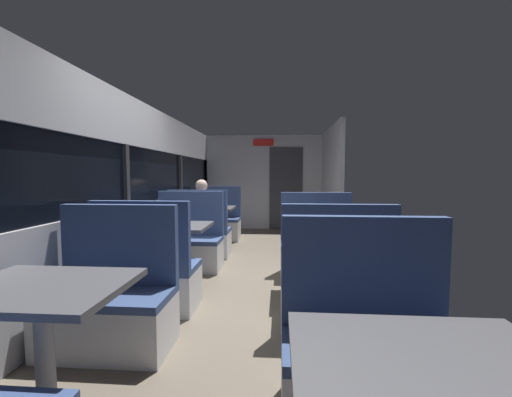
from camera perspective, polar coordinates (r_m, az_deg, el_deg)
The scene contains 19 objects.
ground_plane at distance 3.97m, azimuth -1.92°, elevation -15.63°, with size 3.30×9.20×0.02m, color #665B4C.
carriage_window_panel_left at distance 4.16m, azimuth -22.26°, elevation 0.74°, with size 0.09×8.48×2.30m.
carriage_end_bulkhead at distance 7.92m, azimuth 1.76°, elevation 2.79°, with size 2.90×0.11×2.30m.
carriage_aisle_panel_right at distance 6.80m, azimuth 13.12°, elevation 2.54°, with size 0.08×2.40×2.30m, color #B2B2B7.
dining_table_near_window at distance 2.19m, azimuth -33.70°, elevation -15.11°, with size 0.90×0.70×0.74m.
bench_near_window_facing_entry at distance 2.85m, azimuth -24.36°, elevation -16.96°, with size 0.95×0.50×1.10m.
dining_table_mid_window at distance 4.01m, azimuth -14.81°, elevation -5.96°, with size 0.90×0.70×0.74m.
bench_mid_window_facing_end at distance 3.45m, azimuth -18.60°, elevation -13.05°, with size 0.95×0.50×1.10m.
bench_mid_window_facing_entry at distance 4.72m, azimuth -11.94°, elevation -8.21°, with size 0.95×0.50×1.10m.
dining_table_far_window at distance 6.02m, azimuth -8.25°, elevation -2.48°, with size 0.90×0.70×0.74m.
bench_far_window_facing_end at distance 5.39m, azimuth -9.83°, elevation -6.63°, with size 0.95×0.50×1.10m.
bench_far_window_facing_entry at distance 6.74m, azimuth -6.93°, elevation -4.42°, with size 0.95×0.50×1.10m.
dining_table_front_aisle at distance 1.33m, azimuth 28.66°, elevation -28.00°, with size 0.90×0.70×0.74m.
bench_front_aisle_facing_entry at distance 2.06m, azimuth 19.39°, elevation -25.47°, with size 0.95×0.50×1.10m.
dining_table_rear_aisle at distance 3.63m, azimuth 12.03°, elevation -6.97°, with size 0.90×0.70×0.74m.
bench_rear_aisle_facing_end at distance 3.04m, azimuth 13.77°, elevation -15.29°, with size 0.95×0.50×1.10m.
bench_rear_aisle_facing_entry at distance 4.37m, azimuth 10.72°, elevation -9.20°, with size 0.95×0.50×1.10m.
seated_passenger at distance 5.43m, azimuth -9.68°, elevation -4.32°, with size 0.47×0.55×1.26m.
coffee_cup_primary at distance 6.01m, azimuth -9.75°, elevation -1.11°, with size 0.07×0.07×0.09m.
Camera 1 is at (0.41, -3.71, 1.34)m, focal length 22.53 mm.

